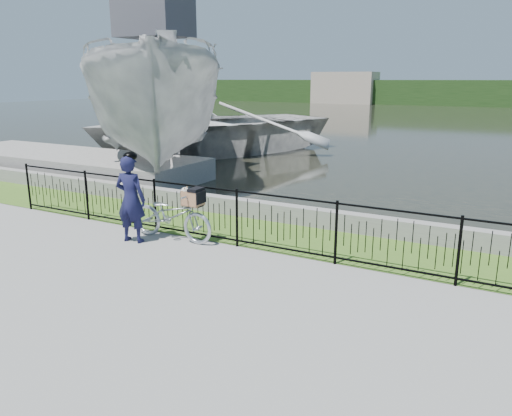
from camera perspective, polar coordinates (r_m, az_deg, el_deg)
The scene contains 12 objects.
ground at distance 7.99m, azimuth -1.83°, elevation -8.78°, with size 120.00×120.00×0.00m, color gray.
grass_strip at distance 10.17m, azimuth 5.59°, elevation -3.61°, with size 60.00×2.00×0.01m, color #446921.
water at distance 39.62m, azimuth 23.32°, elevation 8.82°, with size 120.00×120.00×0.00m, color black.
quay_wall at distance 11.00m, azimuth 7.66°, elevation -1.20°, with size 60.00×0.30×0.40m, color gray.
fence at distance 9.13m, azimuth 3.21°, elevation -1.94°, with size 14.00×0.06×1.15m, color black, non-canonical shape.
far_treeline at distance 66.45m, azimuth 25.87°, elevation 11.72°, with size 120.00×6.00×3.00m, color #224018.
far_building_left at distance 67.90m, azimuth 10.13°, elevation 13.37°, with size 8.00×4.00×4.00m, color #AB9B89.
dock at distance 18.33m, azimuth -20.56°, elevation 4.81°, with size 10.00×3.00×0.70m, color gray.
bicycle_rig at distance 10.16m, azimuth -9.53°, elevation -0.78°, with size 1.90×0.66×1.14m.
cyclist at distance 10.10m, azimuth -14.14°, elevation 1.12°, with size 0.69×0.50×1.81m.
boat_near at distance 17.32m, azimuth -11.13°, elevation 11.15°, with size 10.13×11.16×6.05m.
boat_far at distance 22.11m, azimuth -5.37°, elevation 9.22°, with size 11.99×13.27×2.26m.
Camera 1 is at (3.72, -6.32, 3.17)m, focal length 35.00 mm.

